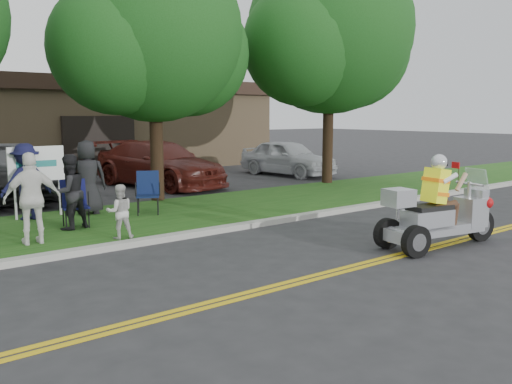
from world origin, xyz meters
TOP-DOWN VIEW (x-y plane):
  - ground at (0.00, 0.00)m, footprint 120.00×120.00m
  - centerline_near at (0.00, -0.58)m, footprint 60.00×0.10m
  - centerline_far at (0.00, -0.42)m, footprint 60.00×0.10m
  - curb at (0.00, 3.05)m, footprint 60.00×0.25m
  - grass_verge at (0.00, 5.20)m, footprint 60.00×4.00m
  - commercial_building at (2.00, 18.98)m, footprint 18.00×8.20m
  - tree_mid at (0.55, 7.23)m, footprint 5.88×4.80m
  - tree_right at (7.06, 7.03)m, footprint 6.86×5.60m
  - business_sign at (-2.90, 6.60)m, footprint 1.25×0.06m
  - trike_scooter at (2.21, -0.55)m, footprint 2.68×1.11m
  - lawn_chair_a at (-0.66, 5.51)m, footprint 0.74×0.74m
  - lawn_chair_b at (-2.60, 5.08)m, footprint 0.62×0.63m
  - spectator_adult_mid at (-2.78, 4.84)m, footprint 0.88×0.76m
  - spectator_adult_right at (-3.76, 3.98)m, footprint 1.03×0.51m
  - spectator_chair_a at (-3.18, 6.47)m, footprint 1.15×0.71m
  - spectator_chair_b at (-1.83, 6.30)m, footprint 0.98×0.76m
  - child_right at (-2.33, 3.40)m, footprint 0.60×0.52m
  - parked_car_mid at (-2.50, 10.63)m, footprint 2.77×5.69m
  - parked_car_right at (2.26, 10.37)m, footprint 3.23×5.68m
  - parked_car_far_right at (8.00, 10.22)m, footprint 2.13×4.41m

SIDE VIEW (x-z plane):
  - ground at x=0.00m, z-range 0.00..0.00m
  - centerline_near at x=0.00m, z-range 0.00..0.01m
  - centerline_far at x=0.00m, z-range 0.00..0.01m
  - grass_verge at x=0.00m, z-range 0.01..0.11m
  - curb at x=0.00m, z-range 0.00..0.12m
  - trike_scooter at x=2.21m, z-range -0.26..1.49m
  - child_right at x=-2.33m, z-range 0.10..1.16m
  - lawn_chair_b at x=-2.60m, z-range 0.17..1.17m
  - lawn_chair_a at x=-0.66m, z-range 0.17..1.19m
  - parked_car_far_right at x=8.00m, z-range 0.00..1.45m
  - parked_car_right at x=2.26m, z-range 0.00..1.55m
  - parked_car_mid at x=-2.50m, z-range 0.00..1.56m
  - spectator_adult_mid at x=-2.78m, z-range 0.10..1.67m
  - spectator_adult_right at x=-3.76m, z-range 0.10..1.80m
  - spectator_chair_a at x=-3.18m, z-range 0.10..1.84m
  - spectator_chair_b at x=-1.83m, z-range 0.10..1.88m
  - business_sign at x=-2.90m, z-range 0.38..2.13m
  - commercial_building at x=2.00m, z-range 0.01..4.01m
  - tree_mid at x=0.55m, z-range 0.91..7.96m
  - tree_right at x=7.06m, z-range 0.99..9.06m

